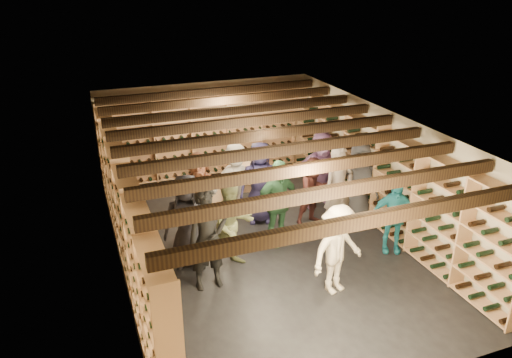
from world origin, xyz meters
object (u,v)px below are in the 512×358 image
object	(u,v)px
person_5	(199,191)
person_8	(314,191)
person_3	(338,250)
person_2	(233,225)
person_7	(338,189)
crate_stack_right	(218,192)
person_6	(260,182)
person_1	(208,238)
person_0	(187,221)
person_12	(358,183)
crate_stack_left	(251,176)
crate_loose	(246,187)
person_9	(236,181)
person_4	(393,216)
person_10	(277,203)
person_11	(321,169)

from	to	relation	value
person_5	person_8	world-z (taller)	person_5
person_3	person_8	xyz separation A→B (m)	(0.73, 2.30, -0.05)
person_2	person_7	size ratio (longest dim) A/B	0.89
crate_stack_right	person_6	xyz separation A→B (m)	(0.63, -0.99, 0.54)
person_1	person_7	distance (m)	3.13
person_0	person_2	world-z (taller)	person_0
person_7	person_6	bearing A→B (deg)	134.53
person_1	person_6	distance (m)	2.56
person_6	person_12	size ratio (longest dim) A/B	0.99
crate_stack_left	person_6	size ratio (longest dim) A/B	0.39
crate_loose	person_2	world-z (taller)	person_2
person_3	person_9	bearing A→B (deg)	87.08
crate_loose	person_4	bearing A→B (deg)	-65.66
person_0	person_8	world-z (taller)	person_0
person_4	person_8	distance (m)	1.77
crate_stack_left	person_8	bearing A→B (deg)	-73.36
person_10	person_11	bearing A→B (deg)	25.27
person_9	person_6	bearing A→B (deg)	-31.29
crate_stack_right	person_3	xyz separation A→B (m)	(0.91, -3.81, 0.45)
person_7	person_11	world-z (taller)	person_7
person_6	person_10	size ratio (longest dim) A/B	1.01
person_2	person_3	xyz separation A→B (m)	(1.37, -1.35, -0.03)
crate_stack_left	crate_stack_right	size ratio (longest dim) A/B	1.00
person_0	person_10	bearing A→B (deg)	22.99
person_4	person_12	bearing A→B (deg)	114.16
person_8	crate_stack_left	bearing A→B (deg)	98.83
person_1	person_11	xyz separation A→B (m)	(3.21, 2.12, -0.05)
crate_loose	person_5	xyz separation A→B (m)	(-1.52, -1.40, 0.74)
crate_stack_right	person_7	bearing A→B (deg)	-45.56
person_2	person_6	world-z (taller)	person_6
person_2	person_7	distance (m)	2.45
crate_stack_right	person_2	world-z (taller)	person_2
person_6	person_9	xyz separation A→B (m)	(-0.41, 0.37, -0.06)
crate_stack_left	crate_loose	distance (m)	0.28
crate_stack_right	person_10	xyz separation A→B (m)	(0.59, -2.00, 0.53)
crate_stack_right	person_8	xyz separation A→B (m)	(1.63, -1.51, 0.40)
person_0	person_6	size ratio (longest dim) A/B	1.00
person_0	person_8	size ratio (longest dim) A/B	1.19
person_5	person_3	bearing A→B (deg)	-45.80
person_0	person_11	world-z (taller)	person_11
crate_stack_left	person_12	size ratio (longest dim) A/B	0.38
crate_stack_right	crate_stack_left	bearing A→B (deg)	29.79
person_7	person_9	xyz separation A→B (m)	(-1.72, 1.36, -0.11)
person_10	person_11	xyz separation A→B (m)	(1.58, 1.21, 0.01)
person_8	person_3	bearing A→B (deg)	-115.36
person_2	person_11	world-z (taller)	person_11
person_4	person_11	distance (m)	2.28
crate_stack_left	person_2	size ratio (longest dim) A/B	0.41
person_12	crate_stack_right	bearing A→B (deg)	165.03
person_1	person_5	distance (m)	2.15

